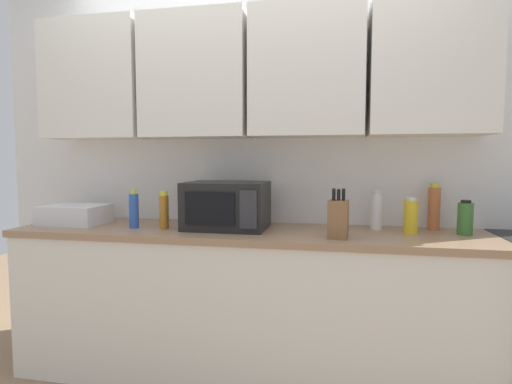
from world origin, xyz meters
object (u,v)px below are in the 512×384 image
at_px(microwave, 227,205).
at_px(bottle_spice_jar, 434,208).
at_px(bottle_yellow_mustard, 411,216).
at_px(bottle_blue_cleaner, 134,210).
at_px(dish_rack, 75,214).
at_px(knife_block, 338,219).
at_px(bottle_amber_vinegar, 164,211).
at_px(bottle_white_jar, 377,211).
at_px(bottle_green_oil, 465,218).

distance_m(microwave, bottle_spice_jar, 1.23).
bearing_deg(bottle_yellow_mustard, bottle_blue_cleaner, -175.82).
bearing_deg(dish_rack, knife_block, -5.36).
bearing_deg(bottle_amber_vinegar, bottle_yellow_mustard, 4.19).
bearing_deg(bottle_white_jar, bottle_spice_jar, 8.05).
height_order(microwave, knife_block, microwave).
xyz_separation_m(knife_block, bottle_green_oil, (0.69, 0.23, -0.01)).
height_order(dish_rack, bottle_blue_cleaner, bottle_blue_cleaner).
distance_m(microwave, dish_rack, 1.02).
distance_m(bottle_blue_cleaner, bottle_white_jar, 1.46).
relative_size(bottle_amber_vinegar, bottle_yellow_mustard, 1.11).
height_order(bottle_white_jar, bottle_green_oil, bottle_white_jar).
height_order(knife_block, bottle_spice_jar, bottle_spice_jar).
bearing_deg(microwave, bottle_spice_jar, 8.91).
xyz_separation_m(microwave, dish_rack, (-1.01, -0.02, -0.08)).
bearing_deg(bottle_blue_cleaner, bottle_green_oil, 4.46).
height_order(bottle_blue_cleaner, bottle_green_oil, bottle_blue_cleaner).
height_order(knife_block, bottle_white_jar, knife_block).
bearing_deg(bottle_spice_jar, bottle_yellow_mustard, -133.03).
relative_size(microwave, bottle_blue_cleaner, 2.10).
bearing_deg(bottle_amber_vinegar, bottle_blue_cleaner, -175.94).
xyz_separation_m(microwave, bottle_green_oil, (1.34, 0.05, -0.05)).
bearing_deg(dish_rack, bottle_blue_cleaner, -9.69).
bearing_deg(knife_block, bottle_blue_cleaner, 176.29).
relative_size(microwave, bottle_amber_vinegar, 2.11).
relative_size(dish_rack, bottle_blue_cleaner, 1.66).
bearing_deg(bottle_spice_jar, bottle_white_jar, -171.95).
relative_size(dish_rack, bottle_spice_jar, 1.38).
distance_m(dish_rack, bottle_white_jar, 1.90).
bearing_deg(microwave, bottle_green_oil, 2.22).
xyz_separation_m(bottle_blue_cleaner, bottle_green_oil, (1.90, 0.15, -0.02)).
height_order(dish_rack, bottle_spice_jar, bottle_spice_jar).
relative_size(bottle_blue_cleaner, bottle_green_oil, 1.19).
xyz_separation_m(knife_block, bottle_spice_jar, (0.55, 0.36, 0.03)).
bearing_deg(bottle_amber_vinegar, knife_block, -5.14).
distance_m(microwave, bottle_amber_vinegar, 0.38).
distance_m(bottle_amber_vinegar, bottle_yellow_mustard, 1.42).
xyz_separation_m(dish_rack, bottle_amber_vinegar, (0.65, -0.06, 0.05)).
distance_m(bottle_amber_vinegar, bottle_blue_cleaner, 0.19).
bearing_deg(bottle_amber_vinegar, bottle_spice_jar, 9.80).
height_order(bottle_white_jar, bottle_spice_jar, bottle_spice_jar).
height_order(bottle_yellow_mustard, bottle_blue_cleaner, bottle_blue_cleaner).
relative_size(bottle_green_oil, bottle_spice_jar, 0.70).
relative_size(dish_rack, bottle_white_jar, 1.62).
height_order(bottle_green_oil, bottle_spice_jar, bottle_spice_jar).
height_order(dish_rack, bottle_white_jar, bottle_white_jar).
bearing_deg(dish_rack, microwave, 1.01).
relative_size(bottle_amber_vinegar, bottle_blue_cleaner, 0.99).
bearing_deg(bottle_white_jar, bottle_green_oil, -11.20).
relative_size(knife_block, bottle_green_oil, 1.37).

